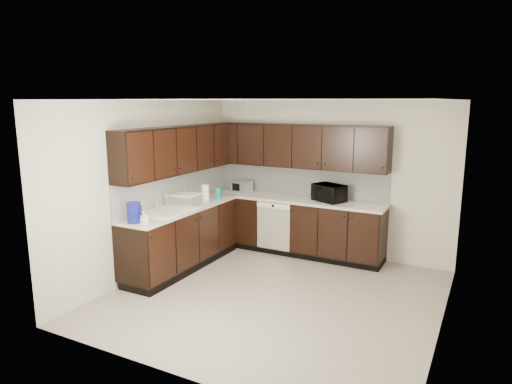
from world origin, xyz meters
TOP-DOWN VIEW (x-y plane):
  - floor at (0.00, 0.00)m, footprint 4.00×4.00m
  - ceiling at (0.00, 0.00)m, footprint 4.00×4.00m
  - wall_back at (0.00, 2.00)m, footprint 4.00×0.02m
  - wall_left at (-2.00, 0.00)m, footprint 0.02×4.00m
  - wall_right at (2.00, 0.00)m, footprint 0.02×4.00m
  - wall_front at (0.00, -2.00)m, footprint 4.00×0.02m
  - lower_cabinets at (-1.01, 1.11)m, footprint 3.00×2.80m
  - countertop at (-1.01, 1.11)m, footprint 3.03×2.83m
  - backsplash at (-1.22, 1.32)m, footprint 3.00×2.80m
  - upper_cabinets at (-1.10, 1.20)m, footprint 3.00×2.80m
  - dishwasher at (-0.70, 1.41)m, footprint 0.58×0.04m
  - sink at (-1.68, -0.01)m, footprint 0.54×0.82m
  - microwave at (0.12, 1.69)m, footprint 0.58×0.50m
  - soap_bottle_a at (-1.53, -0.69)m, footprint 0.09×0.10m
  - soap_bottle_b at (-1.87, 0.65)m, footprint 0.10×0.10m
  - toaster_oven at (-1.46, 1.73)m, footprint 0.36×0.31m
  - storage_bin at (-1.72, 0.40)m, footprint 0.48×0.39m
  - blue_pitcher at (-1.69, -0.70)m, footprint 0.20×0.20m
  - teal_tumbler at (-1.50, 1.02)m, footprint 0.11×0.11m
  - paper_towel_roll at (-1.60, 0.80)m, footprint 0.15×0.15m

SIDE VIEW (x-z plane):
  - floor at x=0.00m, z-range 0.00..0.00m
  - lower_cabinets at x=-1.01m, z-range -0.04..0.86m
  - dishwasher at x=-0.70m, z-range 0.16..0.94m
  - sink at x=-1.68m, z-range 0.67..1.09m
  - countertop at x=-1.01m, z-range 0.90..0.94m
  - soap_bottle_a at x=-1.53m, z-range 0.94..1.11m
  - storage_bin at x=-1.72m, z-range 0.94..1.11m
  - teal_tumbler at x=-1.50m, z-range 0.94..1.13m
  - toaster_oven at x=-1.46m, z-range 0.94..1.13m
  - soap_bottle_b at x=-1.87m, z-range 0.94..1.15m
  - paper_towel_roll at x=-1.60m, z-range 0.94..1.20m
  - microwave at x=0.12m, z-range 0.94..1.21m
  - blue_pitcher at x=-1.69m, z-range 0.94..1.21m
  - backsplash at x=-1.22m, z-range 0.94..1.42m
  - wall_back at x=0.00m, z-range 0.00..2.50m
  - wall_left at x=-2.00m, z-range 0.00..2.50m
  - wall_right at x=2.00m, z-range 0.00..2.50m
  - wall_front at x=0.00m, z-range 0.00..2.50m
  - upper_cabinets at x=-1.10m, z-range 1.42..2.12m
  - ceiling at x=0.00m, z-range 2.50..2.50m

